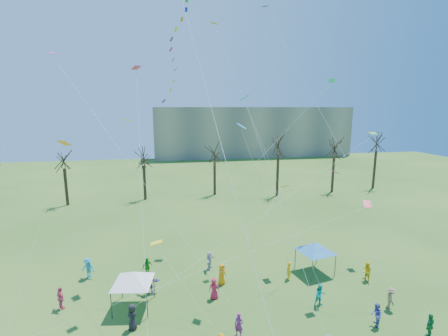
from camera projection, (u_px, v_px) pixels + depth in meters
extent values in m
cube|color=gray|center=(252.00, 131.00, 98.21)|extent=(60.00, 14.00, 15.00)
cylinder|color=black|center=(66.00, 187.00, 47.39)|extent=(0.44, 0.44, 5.75)
cylinder|color=black|center=(145.00, 183.00, 50.42)|extent=(0.44, 0.44, 5.62)
cylinder|color=black|center=(215.00, 179.00, 53.28)|extent=(0.44, 0.44, 5.61)
cylinder|color=black|center=(278.00, 175.00, 52.58)|extent=(0.44, 0.44, 7.13)
cylinder|color=black|center=(333.00, 175.00, 55.04)|extent=(0.44, 0.44, 6.28)
cylinder|color=black|center=(374.00, 170.00, 57.67)|extent=(0.44, 0.44, 6.99)
cylinder|color=white|center=(223.00, 152.00, 16.92)|extent=(0.02, 0.02, 24.83)
cylinder|color=#3F3F44|center=(111.00, 306.00, 21.85)|extent=(0.08, 0.08, 2.02)
cylinder|color=#3F3F44|center=(147.00, 305.00, 21.92)|extent=(0.08, 0.08, 2.02)
cylinder|color=#3F3F44|center=(122.00, 286.00, 24.31)|extent=(0.08, 0.08, 2.02)
cylinder|color=#3F3F44|center=(154.00, 285.00, 24.38)|extent=(0.08, 0.08, 2.02)
pyramid|color=white|center=(133.00, 277.00, 22.85)|extent=(3.82, 3.82, 0.87)
cylinder|color=#3F3F44|center=(312.00, 271.00, 26.56)|extent=(0.08, 0.08, 2.00)
cylinder|color=#3F3F44|center=(335.00, 265.00, 27.49)|extent=(0.08, 0.08, 2.00)
cylinder|color=#3F3F44|center=(295.00, 258.00, 28.81)|extent=(0.08, 0.08, 2.00)
cylinder|color=#3F3F44|center=(317.00, 253.00, 29.74)|extent=(0.08, 0.08, 2.00)
pyramid|color=#2572BA|center=(316.00, 247.00, 27.89)|extent=(3.72, 3.72, 0.86)
imported|color=#1A7A3B|center=(430.00, 326.00, 20.10)|extent=(1.06, 0.77, 1.67)
imported|color=black|center=(132.00, 317.00, 20.86)|extent=(0.67, 0.94, 1.81)
imported|color=#872172|center=(239.00, 325.00, 20.21)|extent=(0.71, 0.65, 1.63)
imported|color=#0DB7A7|center=(320.00, 295.00, 23.34)|extent=(0.89, 0.71, 1.75)
imported|color=#8C704C|center=(391.00, 298.00, 23.00)|extent=(0.96, 1.23, 1.67)
imported|color=#EF4F7D|center=(61.00, 298.00, 22.96)|extent=(0.99, 1.06, 1.75)
imported|color=#6150AD|center=(149.00, 283.00, 24.92)|extent=(1.69, 0.60, 1.80)
imported|color=red|center=(214.00, 288.00, 24.23)|extent=(0.87, 0.61, 1.70)
imported|color=#FFAA0D|center=(289.00, 271.00, 26.95)|extent=(0.42, 0.61, 1.60)
imported|color=yellow|center=(367.00, 272.00, 26.72)|extent=(0.76, 0.91, 1.69)
imported|color=#1686B0|center=(88.00, 268.00, 27.20)|extent=(1.35, 1.07, 1.84)
imported|color=green|center=(147.00, 267.00, 27.41)|extent=(1.05, 1.02, 1.77)
imported|color=#BBBBC1|center=(209.00, 260.00, 28.71)|extent=(1.20, 1.63, 1.70)
imported|color=#5854B6|center=(376.00, 315.00, 21.14)|extent=(0.96, 1.02, 1.68)
imported|color=orange|center=(222.00, 274.00, 26.25)|extent=(1.04, 0.98, 1.79)
cube|color=orange|center=(64.00, 143.00, 20.09)|extent=(0.81, 0.87, 0.40)
cylinder|color=white|center=(34.00, 245.00, 17.95)|extent=(0.01, 0.01, 12.60)
cube|color=#E92662|center=(136.00, 68.00, 26.74)|extent=(0.95, 0.97, 0.28)
cylinder|color=white|center=(141.00, 181.00, 21.67)|extent=(0.01, 0.01, 21.52)
cube|color=yellow|center=(156.00, 243.00, 18.82)|extent=(0.76, 0.61, 0.21)
cylinder|color=white|center=(188.00, 291.00, 18.48)|extent=(0.01, 0.01, 6.53)
cube|color=#19B7BD|center=(245.00, 98.00, 23.67)|extent=(0.82, 0.76, 0.41)
cylinder|color=white|center=(281.00, 204.00, 20.78)|extent=(0.01, 0.01, 16.78)
cube|color=blue|center=(265.00, 6.00, 29.86)|extent=(0.73, 0.67, 0.15)
cylinder|color=white|center=(332.00, 132.00, 24.94)|extent=(0.01, 0.01, 28.35)
cube|color=red|center=(367.00, 204.00, 20.29)|extent=(0.65, 0.71, 0.35)
cylinder|color=white|center=(206.00, 269.00, 19.17)|extent=(0.01, 0.01, 22.33)
cube|color=#68CA2F|center=(373.00, 133.00, 30.17)|extent=(0.69, 0.86, 0.18)
cylinder|color=white|center=(275.00, 206.00, 25.48)|extent=(0.01, 0.01, 25.91)
cube|color=#B934B3|center=(52.00, 53.00, 29.21)|extent=(0.92, 0.95, 0.27)
cylinder|color=white|center=(128.00, 161.00, 24.66)|extent=(0.01, 0.01, 27.95)
cube|color=#FFA40D|center=(214.00, 23.00, 33.44)|extent=(0.88, 0.75, 0.24)
cylinder|color=white|center=(258.00, 133.00, 28.35)|extent=(0.01, 0.01, 27.63)
cube|color=#DC2483|center=(335.00, 172.00, 23.66)|extent=(0.66, 0.55, 0.32)
cylinder|color=white|center=(363.00, 231.00, 23.29)|extent=(0.01, 0.01, 9.39)
cube|color=#CAE818|center=(127.00, 120.00, 22.70)|extent=(0.79, 0.75, 0.19)
cylinder|color=white|center=(93.00, 207.00, 22.79)|extent=(0.01, 0.01, 13.25)
cube|color=#18B1BB|center=(332.00, 80.00, 30.53)|extent=(0.84, 0.90, 0.38)
cylinder|color=white|center=(250.00, 169.00, 27.69)|extent=(0.01, 0.01, 24.44)
cube|color=#EF460C|center=(285.00, 186.00, 27.82)|extent=(0.74, 0.87, 0.29)
cylinder|color=white|center=(252.00, 231.00, 25.98)|extent=(0.01, 0.01, 10.02)
cube|color=#298CEA|center=(242.00, 126.00, 20.08)|extent=(0.73, 0.67, 0.36)
cylinder|color=white|center=(269.00, 206.00, 23.47)|extent=(0.01, 0.01, 13.41)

